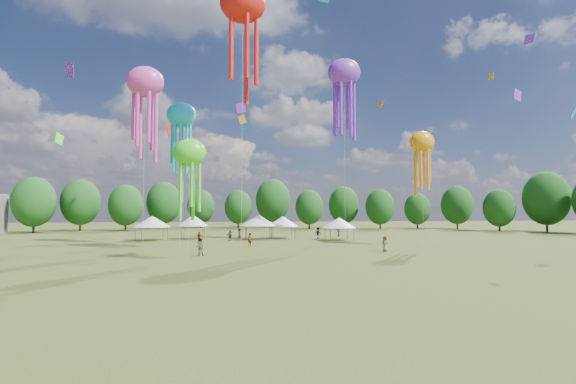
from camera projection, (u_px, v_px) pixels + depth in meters
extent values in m
plane|color=#384416|center=(416.00, 381.00, 11.16)|extent=(300.00, 300.00, 0.00)
imported|color=gray|center=(200.00, 247.00, 41.49)|extent=(0.89, 0.70, 1.81)
imported|color=gray|center=(239.00, 233.00, 67.72)|extent=(0.73, 0.92, 1.65)
imported|color=gray|center=(338.00, 231.00, 71.82)|extent=(0.81, 0.98, 1.86)
imported|color=gray|center=(318.00, 233.00, 66.34)|extent=(1.37, 1.09, 1.86)
imported|color=gray|center=(199.00, 238.00, 56.81)|extent=(1.05, 0.69, 1.66)
imported|color=gray|center=(230.00, 236.00, 61.81)|extent=(1.44, 1.32, 1.60)
imported|color=gray|center=(250.00, 240.00, 52.55)|extent=(0.75, 0.76, 1.78)
imported|color=gray|center=(385.00, 244.00, 46.12)|extent=(0.83, 1.00, 1.74)
cylinder|color=#47474C|center=(135.00, 235.00, 60.42)|extent=(0.08, 0.08, 2.02)
cylinder|color=#47474C|center=(142.00, 233.00, 64.46)|extent=(0.08, 0.08, 2.02)
cylinder|color=#47474C|center=(163.00, 235.00, 60.94)|extent=(0.08, 0.08, 2.02)
cylinder|color=#47474C|center=(167.00, 233.00, 64.98)|extent=(0.08, 0.08, 2.02)
cube|color=white|center=(152.00, 227.00, 62.75)|extent=(4.47, 4.47, 0.10)
cone|color=white|center=(152.00, 221.00, 62.79)|extent=(5.81, 5.81, 1.73)
cylinder|color=#47474C|center=(181.00, 233.00, 63.99)|extent=(0.08, 0.08, 2.09)
cylinder|color=#47474C|center=(184.00, 232.00, 67.35)|extent=(0.08, 0.08, 2.09)
cylinder|color=#47474C|center=(203.00, 233.00, 64.42)|extent=(0.08, 0.08, 2.09)
cylinder|color=#47474C|center=(204.00, 232.00, 67.79)|extent=(0.08, 0.08, 2.09)
cube|color=white|center=(193.00, 226.00, 65.94)|extent=(3.79, 3.79, 0.10)
cone|color=white|center=(193.00, 220.00, 65.98)|extent=(4.93, 4.93, 1.79)
cylinder|color=#47474C|center=(246.00, 233.00, 63.09)|extent=(0.08, 0.08, 2.12)
cylinder|color=#47474C|center=(246.00, 232.00, 67.09)|extent=(0.08, 0.08, 2.12)
cylinder|color=#47474C|center=(272.00, 233.00, 63.61)|extent=(0.08, 0.08, 2.12)
cylinder|color=#47474C|center=(270.00, 232.00, 67.61)|extent=(0.08, 0.08, 2.12)
cube|color=white|center=(258.00, 226.00, 65.40)|extent=(4.44, 4.44, 0.10)
cone|color=white|center=(258.00, 220.00, 65.44)|extent=(5.77, 5.77, 1.82)
cylinder|color=#47474C|center=(273.00, 233.00, 65.28)|extent=(0.08, 0.08, 1.95)
cylinder|color=#47474C|center=(271.00, 232.00, 68.90)|extent=(0.08, 0.08, 1.95)
cylinder|color=#47474C|center=(295.00, 233.00, 65.75)|extent=(0.08, 0.08, 1.95)
cylinder|color=#47474C|center=(292.00, 232.00, 69.37)|extent=(0.08, 0.08, 1.95)
cube|color=white|center=(283.00, 226.00, 67.37)|extent=(4.05, 4.05, 0.10)
cone|color=white|center=(283.00, 221.00, 67.41)|extent=(5.27, 5.27, 1.67)
cylinder|color=#47474C|center=(330.00, 235.00, 61.14)|extent=(0.08, 0.08, 1.88)
cylinder|color=#47474C|center=(325.00, 234.00, 64.83)|extent=(0.08, 0.08, 1.88)
cylinder|color=#47474C|center=(354.00, 235.00, 61.62)|extent=(0.08, 0.08, 1.88)
cylinder|color=#47474C|center=(347.00, 233.00, 65.31)|extent=(0.08, 0.08, 1.88)
cube|color=white|center=(339.00, 228.00, 63.27)|extent=(4.13, 4.13, 0.10)
cone|color=white|center=(339.00, 223.00, 63.31)|extent=(5.37, 5.37, 1.61)
ellipsoid|color=#18AAD2|center=(181.00, 115.00, 49.86)|extent=(3.69, 2.58, 3.14)
cylinder|color=beige|center=(181.00, 181.00, 49.48)|extent=(0.03, 0.03, 16.78)
ellipsoid|color=red|center=(243.00, 4.00, 44.39)|extent=(5.14, 3.60, 4.37)
cylinder|color=beige|center=(242.00, 127.00, 43.77)|extent=(0.03, 0.03, 27.92)
ellipsoid|color=orange|center=(422.00, 142.00, 53.38)|extent=(3.39, 2.37, 2.88)
cylinder|color=beige|center=(423.00, 194.00, 53.07)|extent=(0.03, 0.03, 13.98)
ellipsoid|color=#E744B1|center=(145.00, 82.00, 55.64)|extent=(5.12, 3.59, 4.36)
cylinder|color=beige|center=(144.00, 163.00, 55.13)|extent=(0.03, 0.03, 22.80)
ellipsoid|color=#49EC26|center=(190.00, 153.00, 38.20)|extent=(3.17, 2.22, 2.70)
cylinder|color=beige|center=(189.00, 206.00, 37.97)|extent=(0.03, 0.03, 10.33)
ellipsoid|color=purple|center=(344.00, 73.00, 60.12)|extent=(5.02, 3.51, 4.26)
cylinder|color=beige|center=(345.00, 157.00, 59.54)|extent=(0.03, 0.03, 25.65)
cube|color=purple|center=(241.00, 108.00, 74.58)|extent=(1.87, 1.08, 2.38)
cube|color=red|center=(406.00, 80.00, 76.40)|extent=(0.17, 0.66, 0.82)
cube|color=gold|center=(242.00, 119.00, 57.17)|extent=(1.32, 0.22, 1.48)
cube|color=purple|center=(529.00, 39.00, 46.76)|extent=(1.08, 1.13, 1.31)
cube|color=#49EC26|center=(188.00, 122.00, 79.82)|extent=(1.46, 1.86, 2.74)
cube|color=purple|center=(518.00, 95.00, 62.56)|extent=(1.81, 0.60, 2.15)
cube|color=orange|center=(380.00, 104.00, 82.60)|extent=(1.34, 1.45, 1.73)
cube|color=gold|center=(491.00, 76.00, 53.74)|extent=(0.42, 0.68, 0.93)
cube|color=#49EC26|center=(59.00, 139.00, 57.30)|extent=(0.68, 1.76, 1.99)
cube|color=blue|center=(245.00, 126.00, 62.85)|extent=(1.37, 0.52, 1.55)
cube|color=#18AAD2|center=(574.00, 113.00, 45.85)|extent=(1.37, 0.88, 1.52)
cube|color=purple|center=(70.00, 70.00, 34.99)|extent=(0.97, 0.91, 1.45)
cube|color=red|center=(172.00, 131.00, 58.77)|extent=(1.65, 1.26, 2.37)
cylinder|color=#38281C|center=(33.00, 225.00, 82.70)|extent=(0.44, 0.44, 3.36)
ellipsoid|color=#1B4A18|center=(34.00, 202.00, 82.91)|extent=(8.40, 8.40, 10.51)
cylinder|color=#38281C|center=(80.00, 223.00, 90.76)|extent=(0.44, 0.44, 3.41)
ellipsoid|color=#1B4A18|center=(81.00, 202.00, 90.98)|extent=(8.53, 8.53, 10.66)
cylinder|color=#38281C|center=(125.00, 224.00, 91.57)|extent=(0.44, 0.44, 3.07)
ellipsoid|color=#1B4A18|center=(126.00, 205.00, 91.77)|extent=(7.66, 7.66, 9.58)
cylinder|color=#38281C|center=(164.00, 222.00, 100.72)|extent=(0.44, 0.44, 3.43)
ellipsoid|color=#1B4A18|center=(164.00, 203.00, 100.94)|extent=(8.58, 8.58, 10.73)
cylinder|color=#38281C|center=(201.00, 222.00, 107.40)|extent=(0.44, 0.44, 2.95)
ellipsoid|color=#1B4A18|center=(201.00, 207.00, 107.59)|extent=(7.37, 7.37, 9.21)
cylinder|color=#38281C|center=(238.00, 223.00, 104.81)|extent=(0.44, 0.44, 2.89)
ellipsoid|color=#1B4A18|center=(238.00, 207.00, 105.00)|extent=(7.23, 7.23, 9.04)
cylinder|color=#38281C|center=(273.00, 220.00, 110.45)|extent=(0.44, 0.44, 3.84)
ellipsoid|color=#1B4A18|center=(273.00, 200.00, 110.70)|extent=(9.60, 9.60, 11.99)
cylinder|color=#38281C|center=(309.00, 223.00, 100.53)|extent=(0.44, 0.44, 2.84)
ellipsoid|color=#1B4A18|center=(309.00, 207.00, 100.72)|extent=(7.11, 7.11, 8.89)
cylinder|color=#38281C|center=(344.00, 222.00, 104.35)|extent=(0.44, 0.44, 3.16)
ellipsoid|color=#1B4A18|center=(344.00, 205.00, 104.56)|extent=(7.91, 7.91, 9.88)
cylinder|color=#38281C|center=(380.00, 223.00, 99.64)|extent=(0.44, 0.44, 2.88)
ellipsoid|color=#1B4A18|center=(380.00, 207.00, 99.83)|extent=(7.21, 7.21, 9.01)
cylinder|color=#38281C|center=(417.00, 223.00, 102.95)|extent=(0.44, 0.44, 2.63)
ellipsoid|color=#1B4A18|center=(417.00, 209.00, 103.12)|extent=(6.57, 6.57, 8.22)
cylinder|color=#38281C|center=(457.00, 223.00, 100.63)|extent=(0.44, 0.44, 3.13)
ellipsoid|color=#1B4A18|center=(457.00, 205.00, 100.83)|extent=(7.81, 7.81, 9.77)
cylinder|color=#38281C|center=(499.00, 225.00, 89.21)|extent=(0.44, 0.44, 2.72)
ellipsoid|color=#1B4A18|center=(499.00, 208.00, 89.38)|extent=(6.80, 6.80, 8.50)
cylinder|color=#38281C|center=(547.00, 223.00, 87.55)|extent=(0.44, 0.44, 3.81)
ellipsoid|color=#1B4A18|center=(546.00, 198.00, 87.80)|extent=(9.52, 9.52, 11.90)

